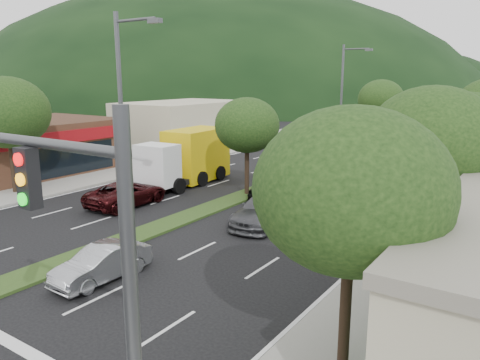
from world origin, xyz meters
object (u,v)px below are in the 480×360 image
Objects in this scene: tree_r_c at (467,129)px; streetlight_near at (125,119)px; car_queue_a at (273,185)px; tree_l_a at (7,113)px; box_truck at (189,158)px; motorhome at (401,161)px; tree_r_b at (432,142)px; tree_r_a at (352,191)px; suv_maroon at (127,194)px; tree_med_far at (381,99)px; car_queue_d at (445,162)px; car_queue_c at (348,178)px; streetlight_mid at (344,97)px; car_queue_b at (266,209)px; tree_med_near at (247,125)px; car_queue_e at (356,163)px; traffic_signal at (62,242)px; sedan_silver at (102,263)px.

tree_r_c is 16.85m from streetlight_near.
tree_l_a is at bearing -153.25° from car_queue_a.
motorhome is at bearing -153.71° from box_truck.
tree_r_b is 8.01m from tree_r_c.
box_truck is (-5.49, 10.66, -3.82)m from streetlight_near.
suv_maroon is at bearing 153.81° from tree_r_a.
tree_med_far is 1.40× the size of car_queue_d.
car_queue_c is (-7.53, 3.66, -4.13)m from tree_r_c.
tree_l_a is 0.72× the size of streetlight_mid.
streetlight_near is at bearing -101.92° from car_queue_a.
car_queue_a is 0.86× the size of car_queue_d.
streetlight_near is at bearing -130.20° from car_queue_b.
suv_maroon is at bearing -127.43° from tree_med_near.
streetlight_near is 8.34m from car_queue_b.
car_queue_d is at bearing 44.47° from car_queue_e.
suv_maroon is 0.97× the size of car_queue_b.
tree_med_near is at bearing -161.15° from car_queue_a.
car_queue_e is (3.18, 10.66, -3.65)m from tree_med_near.
traffic_signal reaches higher than car_queue_c.
car_queue_a is (1.50, -25.34, -4.28)m from tree_med_far.
motorhome is at bearing -93.89° from car_queue_d.
box_truck is (7.22, 8.66, -3.42)m from tree_l_a.
box_truck is at bearing 119.87° from sedan_silver.
car_queue_d is (-3.30, 13.66, -4.06)m from tree_r_c.
car_queue_b reaches higher than car_queue_a.
suv_maroon is at bearing 133.59° from sedan_silver.
streetlight_near is (-11.79, -4.00, 0.55)m from tree_r_b.
motorhome is at bearing 102.12° from tree_r_a.
box_truck is at bearing -126.94° from car_queue_d.
tree_r_b is (2.97, 13.54, 0.39)m from traffic_signal.
traffic_signal is at bearing -97.85° from tree_r_c.
car_queue_d is 0.55× the size of motorhome.
tree_r_c is at bearing -178.76° from box_truck.
car_queue_c is 0.83× the size of car_queue_e.
tree_r_b is 1.36× the size of suv_maroon.
sedan_silver is 24.19m from car_queue_e.
tree_med_far is (-9.03, 45.54, 0.36)m from traffic_signal.
tree_med_far is at bearing 91.07° from streetlight_mid.
suv_maroon is at bearing -154.47° from tree_r_c.
car_queue_c is 0.76× the size of car_queue_d.
car_queue_d is at bearing -122.15° from suv_maroon.
streetlight_mid is 15.19m from car_queue_a.
motorhome is (-4.68, 5.79, -2.96)m from tree_r_c.
suv_maroon is at bearing -115.47° from car_queue_d.
car_queue_c is (4.26, -9.34, -4.96)m from streetlight_mid.
motorhome is (-1.38, -7.88, 1.10)m from car_queue_d.
car_queue_e is (-8.82, 24.66, -4.05)m from tree_r_a.
tree_r_c is 1.08× the size of tree_med_near.
tree_med_far reaches higher than motorhome.
tree_med_far is 0.90× the size of box_truck.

